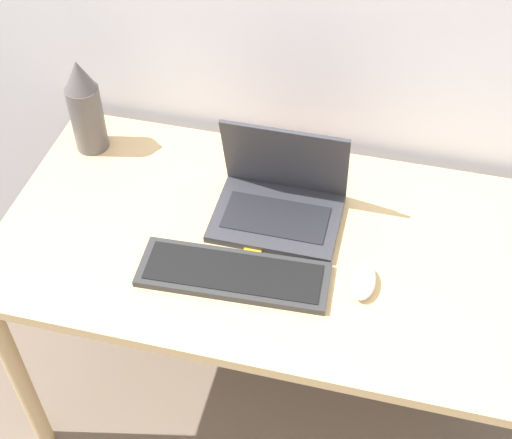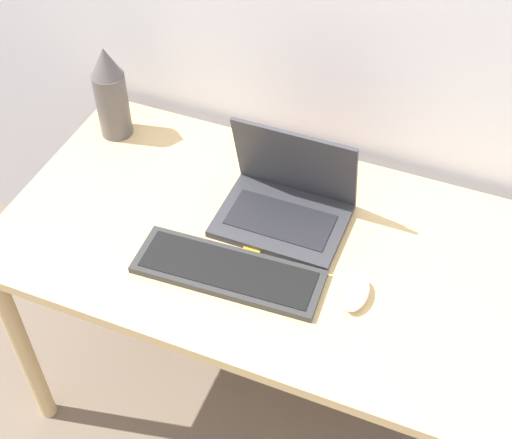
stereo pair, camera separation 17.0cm
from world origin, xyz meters
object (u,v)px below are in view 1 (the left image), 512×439
object	(u,v)px
laptop	(280,197)
mp3_player	(252,252)
keyboard	(234,274)
mouse	(363,281)
vase	(85,107)

from	to	relation	value
laptop	mp3_player	xyz separation A→B (m)	(-0.03, -0.16, -0.05)
keyboard	mouse	xyz separation A→B (m)	(0.30, 0.05, 0.01)
laptop	mp3_player	world-z (taller)	laptop
laptop	keyboard	world-z (taller)	laptop
keyboard	mouse	world-z (taller)	mouse
laptop	mp3_player	bearing A→B (deg)	-102.18
laptop	mp3_player	distance (m)	0.17
keyboard	vase	bearing A→B (deg)	144.21
laptop	vase	xyz separation A→B (m)	(-0.58, 0.13, 0.08)
laptop	mouse	xyz separation A→B (m)	(0.24, -0.19, -0.04)
laptop	mouse	bearing A→B (deg)	-38.50
keyboard	mp3_player	distance (m)	0.09
laptop	vase	distance (m)	0.60
laptop	vase	world-z (taller)	vase
vase	keyboard	bearing A→B (deg)	-35.79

